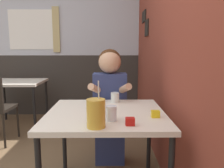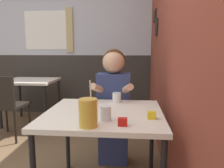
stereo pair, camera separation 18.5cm
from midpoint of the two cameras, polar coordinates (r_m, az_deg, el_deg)
name	(u,v)px [view 2 (the right image)]	position (r m, az deg, el deg)	size (l,w,h in m)	color
brick_wall_right	(163,37)	(2.71, 15.23, 11.77)	(0.08, 4.60, 2.70)	brown
back_wall	(76,41)	(4.11, -8.13, 11.03)	(5.69, 0.09, 2.70)	silver
main_table	(104,120)	(1.75, 0.91, -9.40)	(0.92, 0.84, 0.72)	beige
background_table	(31,85)	(3.74, -19.17, -0.23)	(0.80, 0.69, 0.72)	beige
chair_near_window	(6,102)	(3.16, -24.56, -4.38)	(0.42, 0.42, 0.88)	black
person_seated	(114,102)	(2.28, 2.75, -4.69)	(0.42, 0.42, 1.21)	navy
cocktail_pitcher	(88,113)	(1.39, -2.45, -7.54)	(0.12, 0.12, 0.30)	gold
glass_near_pitcher	(106,113)	(1.51, 1.87, -7.66)	(0.08, 0.08, 0.10)	silver
glass_center	(117,98)	(2.02, 3.84, -3.58)	(0.08, 0.08, 0.09)	silver
condiment_ketchup	(123,122)	(1.43, 6.56, -9.87)	(0.06, 0.04, 0.05)	#B7140F
condiment_mustard	(152,115)	(1.60, 13.62, -7.97)	(0.06, 0.04, 0.05)	yellow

